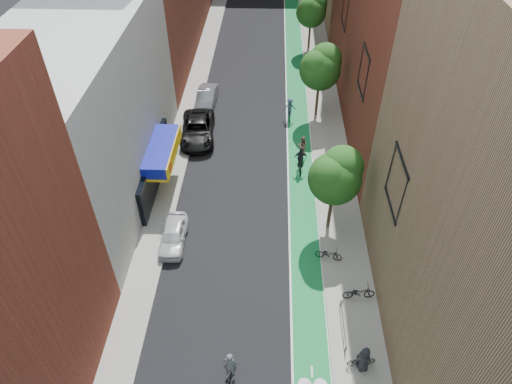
# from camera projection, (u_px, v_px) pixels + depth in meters

# --- Properties ---
(ground) EXTENTS (160.00, 160.00, 0.00)m
(ground) POSITION_uv_depth(u_px,v_px,m) (235.00, 363.00, 23.77)
(ground) COLOR black
(ground) RESTS_ON ground
(bike_lane) EXTENTS (2.00, 68.00, 0.01)m
(bike_lane) POSITION_uv_depth(u_px,v_px,m) (297.00, 104.00, 43.01)
(bike_lane) COLOR #147337
(bike_lane) RESTS_ON ground
(sidewalk_left) EXTENTS (2.00, 68.00, 0.15)m
(sidewalk_left) POSITION_uv_depth(u_px,v_px,m) (192.00, 102.00, 43.25)
(sidewalk_left) COLOR gray
(sidewalk_left) RESTS_ON ground
(sidewalk_right) EXTENTS (3.00, 68.00, 0.15)m
(sidewalk_right) POSITION_uv_depth(u_px,v_px,m) (324.00, 104.00, 42.89)
(sidewalk_right) COLOR gray
(sidewalk_right) RESTS_ON ground
(building_left_white) EXTENTS (8.00, 20.00, 12.00)m
(building_left_white) POSITION_uv_depth(u_px,v_px,m) (84.00, 115.00, 30.51)
(building_left_white) COLOR silver
(building_left_white) RESTS_ON ground
(tree_near) EXTENTS (3.40, 3.36, 6.42)m
(tree_near) POSITION_uv_depth(u_px,v_px,m) (336.00, 175.00, 27.96)
(tree_near) COLOR #332619
(tree_near) RESTS_ON ground
(tree_mid) EXTENTS (3.55, 3.53, 6.74)m
(tree_mid) POSITION_uv_depth(u_px,v_px,m) (321.00, 66.00, 38.23)
(tree_mid) COLOR #332619
(tree_mid) RESTS_ON ground
(tree_far) EXTENTS (3.30, 3.25, 6.21)m
(tree_far) POSITION_uv_depth(u_px,v_px,m) (312.00, 10.00, 48.91)
(tree_far) COLOR #332619
(tree_far) RESTS_ON ground
(parked_car_white) EXTENTS (1.63, 3.94, 1.34)m
(parked_car_white) POSITION_uv_depth(u_px,v_px,m) (173.00, 235.00, 29.62)
(parked_car_white) COLOR silver
(parked_car_white) RESTS_ON ground
(parked_car_black) EXTENTS (3.21, 6.11, 1.64)m
(parked_car_black) POSITION_uv_depth(u_px,v_px,m) (198.00, 129.00, 38.43)
(parked_car_black) COLOR black
(parked_car_black) RESTS_ON ground
(parked_car_silver) EXTENTS (1.83, 4.66, 1.51)m
(parked_car_silver) POSITION_uv_depth(u_px,v_px,m) (206.00, 98.00, 42.41)
(parked_car_silver) COLOR gray
(parked_car_silver) RESTS_ON ground
(cyclist_lead) EXTENTS (0.73, 1.71, 2.22)m
(cyclist_lead) POSITION_uv_depth(u_px,v_px,m) (230.00, 371.00, 22.65)
(cyclist_lead) COLOR black
(cyclist_lead) RESTS_ON ground
(cyclist_lane_near) EXTENTS (0.89, 1.70, 1.98)m
(cyclist_lane_near) POSITION_uv_depth(u_px,v_px,m) (302.00, 149.00, 36.32)
(cyclist_lane_near) COLOR black
(cyclist_lane_near) RESTS_ON ground
(cyclist_lane_mid) EXTENTS (1.04, 1.83, 2.11)m
(cyclist_lane_mid) POSITION_uv_depth(u_px,v_px,m) (300.00, 163.00, 35.10)
(cyclist_lane_mid) COLOR black
(cyclist_lane_mid) RESTS_ON ground
(cyclist_lane_far) EXTENTS (1.08, 1.52, 2.01)m
(cyclist_lane_far) POSITION_uv_depth(u_px,v_px,m) (290.00, 110.00, 40.57)
(cyclist_lane_far) COLOR black
(cyclist_lane_far) RESTS_ON ground
(parked_bike_near) EXTENTS (1.95, 0.84, 1.00)m
(parked_bike_near) POSITION_uv_depth(u_px,v_px,m) (359.00, 292.00, 26.30)
(parked_bike_near) COLOR black
(parked_bike_near) RESTS_ON sidewalk_right
(parked_bike_mid) EXTENTS (1.55, 0.62, 0.91)m
(parked_bike_mid) POSITION_uv_depth(u_px,v_px,m) (362.00, 360.00, 23.24)
(parked_bike_mid) COLOR black
(parked_bike_mid) RESTS_ON sidewalk_right
(parked_bike_far) EXTENTS (1.76, 0.90, 0.88)m
(parked_bike_far) POSITION_uv_depth(u_px,v_px,m) (329.00, 254.00, 28.53)
(parked_bike_far) COLOR black
(parked_bike_far) RESTS_ON sidewalk_right
(pedestrian) EXTENTS (0.83, 0.99, 1.72)m
(pedestrian) POSITION_uv_depth(u_px,v_px,m) (364.00, 359.00, 22.87)
(pedestrian) COLOR black
(pedestrian) RESTS_ON sidewalk_right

